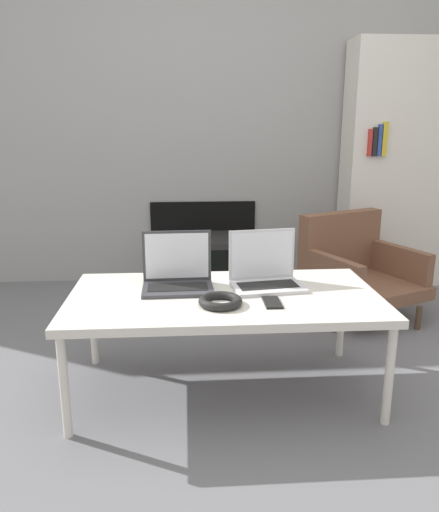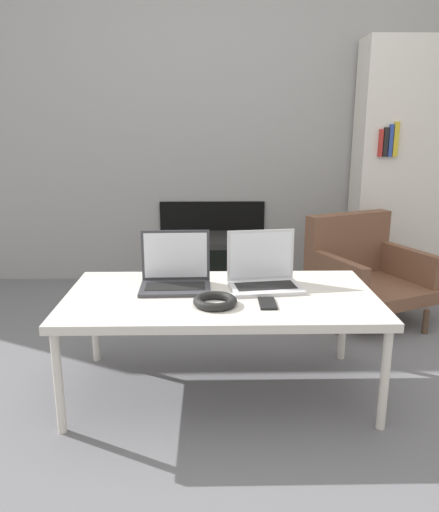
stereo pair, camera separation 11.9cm
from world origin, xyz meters
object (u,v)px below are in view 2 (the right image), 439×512
at_px(headphones, 215,301).
at_px(armchair, 362,269).
at_px(tv, 213,263).
at_px(laptop_left, 175,274).
at_px(laptop_right, 263,274).
at_px(phone, 267,303).

distance_m(headphones, armchair, 1.45).
bearing_deg(tv, laptop_left, -97.27).
relative_size(laptop_left, armchair, 0.40).
distance_m(laptop_right, armchair, 1.13).
bearing_deg(phone, laptop_right, 88.17).
bearing_deg(tv, headphones, -89.90).
xyz_separation_m(headphones, armchair, (0.95, 1.09, -0.18)).
distance_m(laptop_left, laptop_right, 0.40).
bearing_deg(laptop_right, phone, -99.58).
xyz_separation_m(tv, armchair, (0.95, -0.53, 0.11)).
xyz_separation_m(laptop_left, laptop_right, (0.40, -0.00, 0.00)).
bearing_deg(phone, tv, 97.75).
bearing_deg(laptop_right, laptop_left, 172.19).
bearing_deg(armchair, laptop_right, -154.29).
relative_size(phone, tv, 0.29).
distance_m(phone, tv, 1.65).
distance_m(laptop_left, tv, 1.43).
distance_m(laptop_right, phone, 0.25).
height_order(laptop_left, tv, laptop_left).
xyz_separation_m(phone, tv, (-0.22, 1.62, -0.28)).
relative_size(phone, armchair, 0.17).
bearing_deg(armchair, tv, 126.92).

